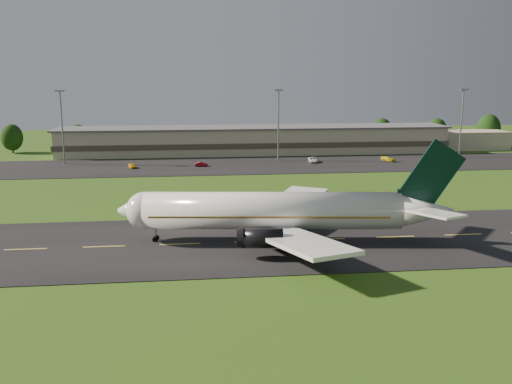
{
  "coord_description": "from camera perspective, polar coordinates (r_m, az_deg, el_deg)",
  "views": [
    {
      "loc": [
        -20.08,
        -81.59,
        24.92
      ],
      "look_at": [
        -9.75,
        8.0,
        6.0
      ],
      "focal_mm": 40.0,
      "sensor_mm": 36.0,
      "label": 1
    }
  ],
  "objects": [
    {
      "name": "service_vehicle_c",
      "position": [
        161.93,
        5.71,
        3.23
      ],
      "size": [
        3.0,
        5.39,
        1.43
      ],
      "primitive_type": "imported",
      "rotation": [
        0.0,
        0.0,
        -0.13
      ],
      "color": "silver",
      "rests_on": "apron"
    },
    {
      "name": "taxiway",
      "position": [
        87.63,
        6.97,
        -4.73
      ],
      "size": [
        220.0,
        30.0,
        0.1
      ],
      "primitive_type": "cube",
      "color": "black",
      "rests_on": "ground"
    },
    {
      "name": "service_vehicle_a",
      "position": [
        154.84,
        -12.31,
        2.58
      ],
      "size": [
        2.59,
        3.88,
        1.23
      ],
      "primitive_type": "imported",
      "rotation": [
        0.0,
        0.0,
        0.35
      ],
      "color": "#ECAC0D",
      "rests_on": "apron"
    },
    {
      "name": "service_vehicle_d",
      "position": [
        168.06,
        13.04,
        3.25
      ],
      "size": [
        3.87,
        4.18,
        1.18
      ],
      "primitive_type": "imported",
      "rotation": [
        0.0,
        0.0,
        0.69
      ],
      "color": "yellow",
      "rests_on": "apron"
    },
    {
      "name": "light_mast_west",
      "position": [
        165.77,
        -18.87,
        7.0
      ],
      "size": [
        2.4,
        1.2,
        20.35
      ],
      "color": "gray",
      "rests_on": "ground"
    },
    {
      "name": "apron",
      "position": [
        156.88,
        0.86,
        2.72
      ],
      "size": [
        260.0,
        30.0,
        0.1
      ],
      "primitive_type": "cube",
      "color": "black",
      "rests_on": "ground"
    },
    {
      "name": "light_mast_east",
      "position": [
        180.75,
        19.9,
        7.28
      ],
      "size": [
        2.4,
        1.2,
        20.35
      ],
      "color": "gray",
      "rests_on": "ground"
    },
    {
      "name": "light_mast_centre",
      "position": [
        163.98,
        2.26,
        7.58
      ],
      "size": [
        2.4,
        1.2,
        20.35
      ],
      "color": "gray",
      "rests_on": "ground"
    },
    {
      "name": "tree_line",
      "position": [
        199.88,
        12.56,
        5.92
      ],
      "size": [
        197.83,
        8.89,
        10.89
      ],
      "color": "black",
      "rests_on": "ground"
    },
    {
      "name": "terminal",
      "position": [
        180.95,
        1.89,
        5.2
      ],
      "size": [
        145.0,
        16.0,
        8.4
      ],
      "color": "tan",
      "rests_on": "ground"
    },
    {
      "name": "service_vehicle_b",
      "position": [
        154.61,
        -5.5,
        2.77
      ],
      "size": [
        3.56,
        1.3,
        1.16
      ],
      "primitive_type": "imported",
      "rotation": [
        0.0,
        0.0,
        1.55
      ],
      "color": "maroon",
      "rests_on": "apron"
    },
    {
      "name": "ground",
      "position": [
        87.64,
        6.97,
        -4.76
      ],
      "size": [
        360.0,
        360.0,
        0.0
      ],
      "primitive_type": "plane",
      "color": "#244711",
      "rests_on": "ground"
    },
    {
      "name": "airliner",
      "position": [
        84.92,
        2.2,
        -1.96
      ],
      "size": [
        51.2,
        41.88,
        15.57
      ],
      "rotation": [
        0.0,
        0.0,
        -0.12
      ],
      "color": "white",
      "rests_on": "ground"
    }
  ]
}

